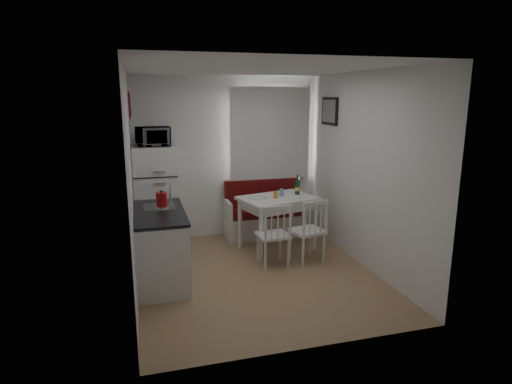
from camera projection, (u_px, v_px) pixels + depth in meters
floor at (256, 274)px, 5.60m from camera, size 3.00×3.50×0.02m
ceiling at (256, 68)px, 5.02m from camera, size 3.00×3.50×0.02m
wall_back at (227, 157)px, 6.95m from camera, size 3.00×0.02×2.60m
wall_front at (311, 213)px, 3.67m from camera, size 3.00×0.02×2.60m
wall_left at (131, 183)px, 4.92m from camera, size 0.02×3.50×2.60m
wall_right at (364, 171)px, 5.70m from camera, size 0.02×3.50×2.60m
window at (269, 136)px, 7.04m from camera, size 1.22×0.06×1.47m
curtain at (270, 134)px, 6.96m from camera, size 1.35×0.02×1.50m
kitchen_counter at (161, 246)px, 5.33m from camera, size 0.62×1.32×1.16m
wall_sign at (130, 105)px, 6.10m from camera, size 0.03×0.40×0.40m
picture_frame at (329, 111)px, 6.56m from camera, size 0.04×0.52×0.42m
bench at (263, 217)px, 7.09m from camera, size 1.29×0.50×0.92m
dining_table at (278, 203)px, 6.37m from camera, size 1.23×1.00×0.81m
chair_left at (275, 229)px, 5.72m from camera, size 0.43×0.41×0.47m
chair_right at (310, 224)px, 5.85m from camera, size 0.50×0.49×0.49m
fridge at (156, 198)px, 6.43m from camera, size 0.63×0.63×1.57m
microwave at (153, 137)px, 6.18m from camera, size 0.49×0.33×0.27m
kettle at (162, 200)px, 5.36m from camera, size 0.16×0.16×0.22m
wine_bottle at (297, 185)px, 6.50m from camera, size 0.08×0.08×0.30m
drinking_glass_orange at (275, 195)px, 6.28m from camera, size 0.06×0.06×0.10m
drinking_glass_blue at (282, 193)px, 6.41m from camera, size 0.07×0.07×0.11m
plate at (258, 198)px, 6.29m from camera, size 0.26×0.26×0.02m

